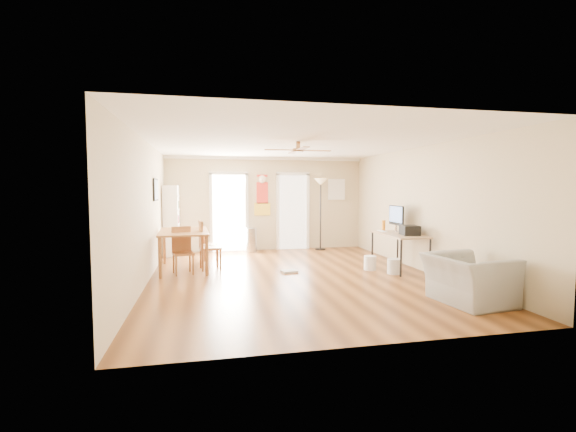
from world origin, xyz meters
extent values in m
plane|color=brown|center=(0.00, 0.00, 0.00)|extent=(7.00, 7.00, 0.00)
cube|color=red|center=(-0.13, 3.48, 1.55)|extent=(0.46, 0.03, 1.10)
cube|color=white|center=(2.05, 3.47, 1.70)|extent=(0.50, 0.04, 0.60)
cube|color=black|center=(-2.73, 1.40, 1.70)|extent=(0.04, 0.66, 0.48)
cylinder|color=#ACACAE|center=(-0.48, 3.18, 0.33)|extent=(0.37, 0.37, 0.66)
cube|color=white|center=(2.20, 0.75, 0.77)|extent=(0.13, 0.36, 0.01)
cube|color=black|center=(2.45, -0.02, 0.86)|extent=(0.39, 0.44, 0.20)
cylinder|color=orange|center=(2.30, 0.88, 0.88)|extent=(0.09, 0.09, 0.24)
cylinder|color=white|center=(1.72, 0.28, 0.15)|extent=(0.33, 0.33, 0.30)
cylinder|color=silver|center=(2.03, -0.18, 0.15)|extent=(0.32, 0.32, 0.30)
cube|color=#A2A19D|center=(-0.02, 0.38, 0.02)|extent=(0.34, 0.29, 0.04)
imported|color=gray|center=(2.15, -2.30, 0.36)|extent=(1.09, 1.21, 0.72)
camera|label=1|loc=(-1.71, -7.43, 1.72)|focal=24.54mm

